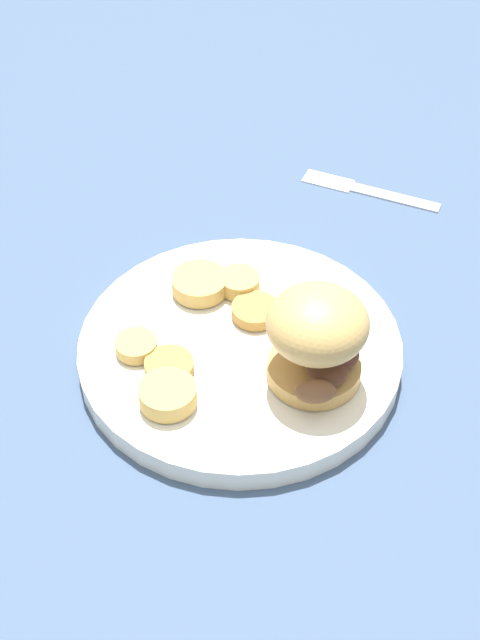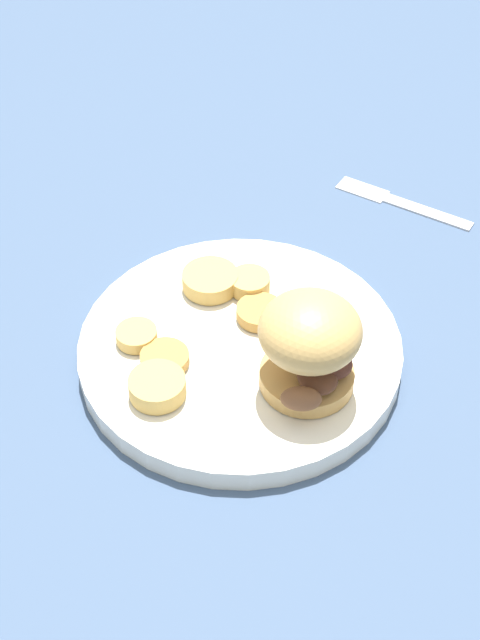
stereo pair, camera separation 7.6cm
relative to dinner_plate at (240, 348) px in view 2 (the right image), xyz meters
The scene contains 10 objects.
ground_plane 0.01m from the dinner_plate, ahead, with size 4.00×4.00×0.00m, color #3D5170.
dinner_plate is the anchor object (origin of this frame).
sandwich 0.09m from the dinner_plate, 100.70° to the right, with size 0.10×0.08×0.09m.
potato_round_0 0.09m from the dinner_plate, 120.85° to the left, with size 0.04×0.04×0.01m, color tan.
potato_round_1 0.09m from the dinner_plate, 163.09° to the left, with size 0.05×0.05×0.02m, color tan.
potato_round_2 0.07m from the dinner_plate, 143.13° to the left, with size 0.04×0.04×0.01m, color #BC8942.
potato_round_3 0.07m from the dinner_plate, 23.51° to the left, with size 0.04×0.04×0.02m, color tan.
potato_round_4 0.08m from the dinner_plate, 52.62° to the left, with size 0.05×0.05×0.02m, color tan.
potato_round_5 0.04m from the dinner_plate, ahead, with size 0.04×0.04×0.01m, color #BC8942.
fork 0.29m from the dinner_plate, ahead, with size 0.02×0.15×0.00m.
Camera 2 is at (-0.46, -0.28, 0.58)m, focal length 50.00 mm.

